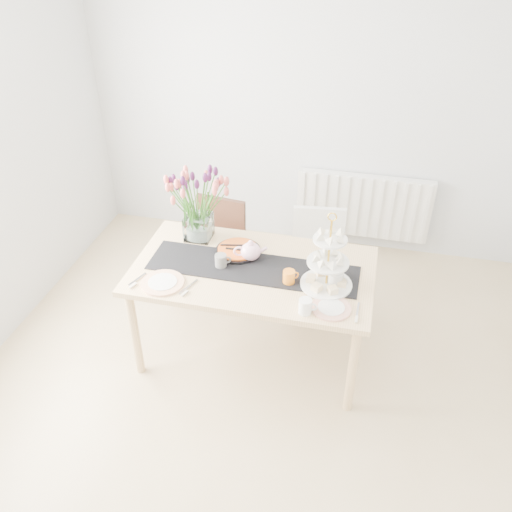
% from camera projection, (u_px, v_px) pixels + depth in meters
% --- Properties ---
extents(room_shell, '(4.50, 4.50, 4.50)m').
position_uv_depth(room_shell, '(252.00, 254.00, 2.76)').
color(room_shell, tan).
rests_on(room_shell, ground).
extents(radiator, '(1.20, 0.08, 0.60)m').
position_uv_depth(radiator, '(363.00, 206.00, 4.91)').
color(radiator, white).
rests_on(radiator, room_shell).
extents(dining_table, '(1.60, 0.90, 0.75)m').
position_uv_depth(dining_table, '(253.00, 278.00, 3.64)').
color(dining_table, tan).
rests_on(dining_table, ground).
extents(chair_brown, '(0.46, 0.46, 0.83)m').
position_uv_depth(chair_brown, '(217.00, 242.00, 4.36)').
color(chair_brown, '#331B12').
rests_on(chair_brown, ground).
extents(chair_white, '(0.45, 0.45, 0.82)m').
position_uv_depth(chair_white, '(317.00, 253.00, 4.24)').
color(chair_white, silver).
rests_on(chair_white, ground).
extents(table_runner, '(1.40, 0.35, 0.01)m').
position_uv_depth(table_runner, '(253.00, 268.00, 3.60)').
color(table_runner, black).
rests_on(table_runner, dining_table).
extents(tulip_vase, '(0.66, 0.66, 0.56)m').
position_uv_depth(tulip_vase, '(196.00, 193.00, 3.71)').
color(tulip_vase, silver).
rests_on(tulip_vase, dining_table).
extents(cake_stand, '(0.33, 0.33, 0.48)m').
position_uv_depth(cake_stand, '(327.00, 268.00, 3.36)').
color(cake_stand, gold).
rests_on(cake_stand, dining_table).
extents(teapot, '(0.25, 0.22, 0.14)m').
position_uv_depth(teapot, '(251.00, 251.00, 3.64)').
color(teapot, white).
rests_on(teapot, dining_table).
extents(cream_jug, '(0.12, 0.12, 0.10)m').
position_uv_depth(cream_jug, '(335.00, 279.00, 3.42)').
color(cream_jug, silver).
rests_on(cream_jug, dining_table).
extents(tart_tin, '(0.31, 0.31, 0.04)m').
position_uv_depth(tart_tin, '(238.00, 251.00, 3.74)').
color(tart_tin, black).
rests_on(tart_tin, dining_table).
extents(mug_grey, '(0.11, 0.11, 0.09)m').
position_uv_depth(mug_grey, '(221.00, 261.00, 3.59)').
color(mug_grey, slate).
rests_on(mug_grey, dining_table).
extents(mug_white, '(0.08, 0.08, 0.10)m').
position_uv_depth(mug_white, '(305.00, 306.00, 3.20)').
color(mug_white, white).
rests_on(mug_white, dining_table).
extents(mug_orange, '(0.11, 0.11, 0.09)m').
position_uv_depth(mug_orange, '(289.00, 277.00, 3.44)').
color(mug_orange, orange).
rests_on(mug_orange, dining_table).
extents(plate_left, '(0.36, 0.36, 0.01)m').
position_uv_depth(plate_left, '(163.00, 283.00, 3.46)').
color(plate_left, white).
rests_on(plate_left, dining_table).
extents(plate_right, '(0.25, 0.25, 0.01)m').
position_uv_depth(plate_right, '(331.00, 308.00, 3.25)').
color(plate_right, white).
rests_on(plate_right, dining_table).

